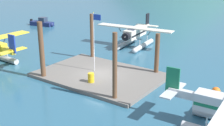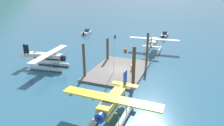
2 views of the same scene
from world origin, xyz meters
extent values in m
plane|color=#285670|center=(0.00, 0.00, 0.00)|extent=(1200.00, 1200.00, 0.00)
cube|color=#66605B|center=(0.00, 0.00, 0.15)|extent=(11.93, 8.29, 0.30)
cylinder|color=brown|center=(-4.13, -3.61, 2.81)|extent=(0.48, 0.48, 5.62)
cylinder|color=brown|center=(4.35, -3.63, 2.89)|extent=(0.38, 0.38, 5.78)
cylinder|color=brown|center=(-4.19, 3.99, 2.65)|extent=(0.39, 0.39, 5.31)
cylinder|color=brown|center=(4.29, 3.73, 2.13)|extent=(0.45, 0.45, 4.25)
cylinder|color=silver|center=(-1.03, 0.45, 3.23)|extent=(0.08, 0.08, 5.86)
cube|color=#1E3DB2|center=(-0.58, 0.45, 5.81)|extent=(0.90, 0.03, 0.56)
sphere|color=gold|center=(-1.03, 0.45, 6.21)|extent=(0.10, 0.10, 0.10)
cylinder|color=gold|center=(0.65, -2.15, 0.74)|extent=(0.58, 0.58, 0.88)
torus|color=gold|center=(0.65, -2.15, 0.74)|extent=(0.62, 0.62, 0.04)
sphere|color=orange|center=(10.75, 2.31, 0.38)|extent=(0.75, 0.75, 0.75)
cylinder|color=#B7BABF|center=(13.25, -1.85, 0.32)|extent=(5.63, 0.94, 0.64)
sphere|color=#B7BABF|center=(16.04, -1.70, 0.32)|extent=(0.64, 0.64, 0.64)
cylinder|color=#B7BABF|center=(13.38, -4.35, 0.32)|extent=(5.63, 0.94, 0.64)
sphere|color=#B7BABF|center=(16.18, -4.19, 0.32)|extent=(0.64, 0.64, 0.64)
cylinder|color=#B7BABF|center=(14.44, -1.78, 0.99)|extent=(0.10, 0.10, 0.70)
cylinder|color=#B7BABF|center=(12.05, -1.91, 0.99)|extent=(0.10, 0.10, 0.70)
cylinder|color=#B7BABF|center=(14.58, -4.28, 0.99)|extent=(0.10, 0.10, 0.70)
cylinder|color=#B7BABF|center=(12.18, -4.41, 0.99)|extent=(0.10, 0.10, 0.70)
cube|color=silver|center=(13.31, -3.10, 1.94)|extent=(4.86, 1.50, 1.20)
cube|color=#196B47|center=(13.31, -3.10, 1.84)|extent=(4.77, 1.51, 0.24)
cube|color=#283347|center=(14.39, -3.04, 2.27)|extent=(1.16, 1.11, 0.56)
cube|color=silver|center=(13.61, -3.08, 2.61)|extent=(1.97, 10.46, 0.14)
cylinder|color=#196B47|center=(13.49, -0.88, 2.27)|extent=(0.11, 0.63, 0.84)
cylinder|color=#196B47|center=(13.73, -5.28, 2.27)|extent=(0.11, 0.63, 0.84)
cylinder|color=#196B47|center=(16.01, -2.95, 1.94)|extent=(0.65, 0.99, 0.96)
cone|color=black|center=(16.46, -2.93, 1.94)|extent=(0.37, 0.38, 0.36)
cube|color=silver|center=(10.07, -3.27, 2.04)|extent=(2.22, 0.56, 0.56)
cube|color=#196B47|center=(9.17, -3.32, 2.89)|extent=(1.01, 0.17, 1.90)
cube|color=silver|center=(9.27, -3.32, 2.14)|extent=(0.97, 3.24, 0.10)
cylinder|color=#B7BABF|center=(-12.53, -4.95, 0.32)|extent=(5.61, 0.74, 0.64)
cylinder|color=#B7BABF|center=(-12.49, -2.45, 0.32)|extent=(5.61, 0.74, 0.64)
cylinder|color=#B7BABF|center=(-13.73, -4.93, 0.99)|extent=(0.10, 0.10, 0.70)
cylinder|color=#B7BABF|center=(-11.33, -4.97, 0.99)|extent=(0.10, 0.10, 0.70)
cylinder|color=#B7BABF|center=(-13.69, -2.43, 0.99)|extent=(0.10, 0.10, 0.70)
cylinder|color=#B7BABF|center=(-11.29, -2.47, 0.99)|extent=(0.10, 0.10, 0.70)
cube|color=yellow|center=(-12.51, -3.70, 1.94)|extent=(4.82, 1.32, 1.20)
cube|color=#1E389E|center=(-12.51, -3.70, 1.84)|extent=(4.73, 1.34, 0.24)
cube|color=#283347|center=(-13.59, -3.68, 2.27)|extent=(1.12, 1.07, 0.56)
cube|color=yellow|center=(-12.81, -3.70, 2.61)|extent=(1.58, 10.42, 0.14)
cylinder|color=#1E389E|center=(-12.85, -5.90, 2.27)|extent=(0.09, 0.62, 0.84)
cylinder|color=#1E389E|center=(-12.77, -1.50, 2.27)|extent=(0.09, 0.62, 0.84)
cylinder|color=#1E389E|center=(-15.21, -3.66, 1.94)|extent=(0.62, 0.97, 0.96)
cone|color=black|center=(-15.66, -3.65, 1.94)|extent=(0.36, 0.37, 0.36)
cube|color=yellow|center=(-9.26, -3.76, 2.04)|extent=(2.21, 0.48, 0.56)
cube|color=#1E389E|center=(-8.36, -3.77, 2.89)|extent=(1.00, 0.14, 1.90)
cube|color=yellow|center=(-8.46, -3.77, 2.14)|extent=(0.86, 3.21, 0.10)
cylinder|color=#B7BABF|center=(-1.69, 11.59, 0.32)|extent=(1.28, 5.64, 0.64)
sphere|color=#B7BABF|center=(-1.37, 8.81, 0.32)|extent=(0.64, 0.64, 0.64)
cylinder|color=#B7BABF|center=(-4.18, 11.30, 0.32)|extent=(1.28, 5.64, 0.64)
sphere|color=#B7BABF|center=(-3.86, 8.52, 0.32)|extent=(0.64, 0.64, 0.64)
cylinder|color=#B7BABF|center=(-1.56, 10.40, 0.99)|extent=(0.10, 0.10, 0.70)
cylinder|color=#B7BABF|center=(-1.83, 12.78, 0.99)|extent=(0.10, 0.10, 0.70)
cylinder|color=#B7BABF|center=(-4.04, 10.11, 0.99)|extent=(0.10, 0.10, 0.70)
cylinder|color=#B7BABF|center=(-4.32, 12.49, 0.99)|extent=(0.10, 0.10, 0.70)
cube|color=silver|center=(-2.94, 11.44, 1.94)|extent=(1.78, 4.91, 1.20)
cube|color=black|center=(-2.94, 11.44, 1.84)|extent=(1.79, 4.82, 0.24)
cube|color=#283347|center=(-2.81, 10.37, 2.27)|extent=(1.17, 1.21, 0.56)
cube|color=silver|center=(-2.90, 11.15, 2.61)|extent=(10.49, 2.59, 0.14)
cylinder|color=black|center=(-0.72, 11.40, 2.27)|extent=(0.63, 0.15, 0.84)
cylinder|color=black|center=(-5.09, 10.89, 2.27)|extent=(0.63, 0.15, 0.84)
cylinder|color=black|center=(-2.62, 8.76, 1.94)|extent=(1.02, 0.71, 0.96)
cone|color=black|center=(-2.57, 8.31, 1.94)|extent=(0.40, 0.39, 0.36)
cube|color=silver|center=(-3.31, 14.67, 2.04)|extent=(0.69, 2.24, 0.56)
cube|color=black|center=(-3.41, 15.57, 2.89)|extent=(0.23, 1.01, 1.90)
cube|color=silver|center=(-3.40, 15.47, 2.14)|extent=(3.27, 1.16, 0.10)
cube|color=gray|center=(28.17, -3.48, 0.35)|extent=(4.25, 1.65, 0.70)
sphere|color=gray|center=(30.27, -3.55, 0.35)|extent=(0.70, 0.70, 0.70)
cube|color=#283347|center=(28.47, -3.49, 1.10)|extent=(1.24, 1.14, 0.80)
cube|color=black|center=(25.89, -3.40, 0.60)|extent=(0.33, 0.37, 0.80)
cube|color=silver|center=(23.50, 18.32, 0.35)|extent=(4.30, 1.81, 0.70)
sphere|color=silver|center=(25.60, 18.47, 0.35)|extent=(0.70, 0.70, 0.70)
cube|color=#283347|center=(23.80, 18.34, 1.10)|extent=(1.28, 1.19, 0.80)
cube|color=black|center=(21.23, 18.15, 0.60)|extent=(0.35, 0.38, 0.80)
camera|label=1|loc=(17.20, -22.01, 10.98)|focal=48.34mm
camera|label=2|loc=(-29.42, -10.35, 12.92)|focal=33.00mm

